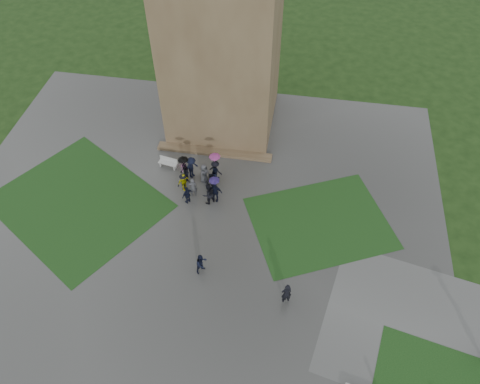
% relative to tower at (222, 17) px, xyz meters
% --- Properties ---
extents(ground, '(120.00, 120.00, 0.00)m').
position_rel_tower_xyz_m(ground, '(0.00, -15.00, -9.00)').
color(ground, black).
extents(plaza, '(34.00, 34.00, 0.02)m').
position_rel_tower_xyz_m(plaza, '(0.00, -13.00, -8.99)').
color(plaza, '#373734').
rests_on(plaza, ground).
extents(lawn_inset_left, '(14.10, 13.46, 0.01)m').
position_rel_tower_xyz_m(lawn_inset_left, '(-8.50, -11.00, -8.97)').
color(lawn_inset_left, '#153612').
rests_on(lawn_inset_left, plaza).
extents(lawn_inset_right, '(11.12, 10.15, 0.01)m').
position_rel_tower_xyz_m(lawn_inset_right, '(8.50, -10.00, -8.97)').
color(lawn_inset_right, '#153612').
rests_on(lawn_inset_right, plaza).
extents(tower, '(8.00, 8.00, 18.00)m').
position_rel_tower_xyz_m(tower, '(0.00, 0.00, 0.00)').
color(tower, brown).
rests_on(tower, ground).
extents(tower_plinth, '(9.00, 0.80, 0.22)m').
position_rel_tower_xyz_m(tower_plinth, '(0.00, -4.40, -8.87)').
color(tower_plinth, brown).
rests_on(tower_plinth, plaza).
extents(bench, '(1.49, 0.70, 0.83)m').
position_rel_tower_xyz_m(bench, '(-3.14, -6.43, -8.55)').
color(bench, '#B0AFAB').
rests_on(bench, plaza).
extents(visitor_cluster, '(3.48, 3.68, 2.46)m').
position_rel_tower_xyz_m(visitor_cluster, '(-0.28, -8.15, -7.97)').
color(visitor_cluster, black).
rests_on(visitor_cluster, plaza).
extents(pedestrian_mid, '(0.83, 0.89, 1.60)m').
position_rel_tower_xyz_m(pedestrian_mid, '(1.36, -15.00, -8.18)').
color(pedestrian_mid, black).
rests_on(pedestrian_mid, plaza).
extents(pedestrian_near, '(0.75, 0.64, 1.74)m').
position_rel_tower_xyz_m(pedestrian_near, '(6.74, -16.25, -8.11)').
color(pedestrian_near, black).
rests_on(pedestrian_near, plaza).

